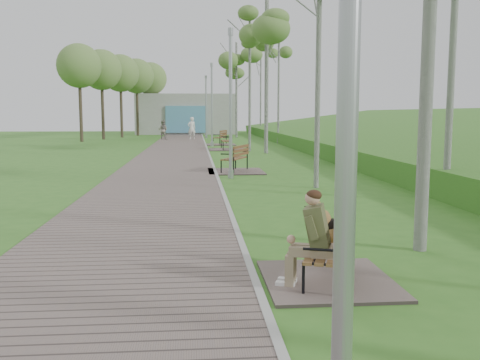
% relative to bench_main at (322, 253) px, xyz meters
% --- Properties ---
extents(walkway, '(3.50, 67.00, 0.04)m').
position_rel_bench_main_xyz_m(walkway, '(-2.57, 19.47, -0.36)').
color(walkway, '#6B5B56').
rests_on(walkway, ground).
extents(kerb, '(0.10, 67.00, 0.05)m').
position_rel_bench_main_xyz_m(kerb, '(-0.82, 19.47, -0.35)').
color(kerb, '#999993').
rests_on(kerb, ground).
extents(embankment, '(14.00, 70.00, 1.60)m').
position_rel_bench_main_xyz_m(embankment, '(11.18, 17.97, -0.38)').
color(embankment, '#48822B').
rests_on(embankment, ground).
extents(building_north, '(10.00, 5.20, 4.00)m').
position_rel_bench_main_xyz_m(building_north, '(-2.32, 48.94, 1.62)').
color(building_north, '#9E9E99').
rests_on(building_north, ground).
extents(bench_main, '(1.57, 1.74, 1.37)m').
position_rel_bench_main_xyz_m(bench_main, '(0.00, 0.00, 0.00)').
color(bench_main, '#6B5B56').
rests_on(bench_main, ground).
extents(bench_second, '(1.95, 2.16, 1.19)m').
position_rel_bench_main_xyz_m(bench_second, '(-0.13, 12.57, -0.15)').
color(bench_second, '#6B5B56').
rests_on(bench_second, ground).
extents(bench_third, '(2.05, 2.27, 1.26)m').
position_rel_bench_main_xyz_m(bench_third, '(0.28, 24.32, -0.14)').
color(bench_third, '#6B5B56').
rests_on(bench_third, ground).
extents(bench_far, '(1.96, 2.18, 1.20)m').
position_rel_bench_main_xyz_m(bench_far, '(0.13, 29.14, -0.15)').
color(bench_far, '#6B5B56').
rests_on(bench_far, ground).
extents(lamp_post_near, '(0.20, 0.20, 5.27)m').
position_rel_bench_main_xyz_m(lamp_post_near, '(-0.70, -3.34, 2.08)').
color(lamp_post_near, '#9FA2A7').
rests_on(lamp_post_near, ground).
extents(lamp_post_second, '(0.18, 0.18, 4.70)m').
position_rel_bench_main_xyz_m(lamp_post_second, '(-0.39, 10.72, 1.82)').
color(lamp_post_second, '#9FA2A7').
rests_on(lamp_post_second, ground).
extents(lamp_post_third, '(0.20, 0.20, 5.19)m').
position_rel_bench_main_xyz_m(lamp_post_third, '(-0.43, 27.55, 2.05)').
color(lamp_post_third, '#9FA2A7').
rests_on(lamp_post_third, ground).
extents(lamp_post_far, '(0.20, 0.20, 5.21)m').
position_rel_bench_main_xyz_m(lamp_post_far, '(-0.54, 39.00, 2.06)').
color(lamp_post_far, '#9FA2A7').
rests_on(lamp_post_far, ground).
extents(pedestrian_near, '(0.76, 0.63, 1.79)m').
position_rel_bench_main_xyz_m(pedestrian_near, '(-1.76, 36.33, 0.52)').
color(pedestrian_near, white).
rests_on(pedestrian_near, ground).
extents(pedestrian_far, '(0.87, 0.75, 1.54)m').
position_rel_bench_main_xyz_m(pedestrian_far, '(-4.02, 36.35, 0.39)').
color(pedestrian_far, gray).
rests_on(pedestrian_far, ground).
extents(birch_mid_c, '(2.80, 2.80, 9.72)m').
position_rel_bench_main_xyz_m(birch_mid_c, '(2.18, 21.40, 7.25)').
color(birch_mid_c, silver).
rests_on(birch_mid_c, ground).
extents(birch_far_b, '(2.22, 2.22, 7.75)m').
position_rel_bench_main_xyz_m(birch_far_b, '(1.49, 23.11, 5.71)').
color(birch_far_b, silver).
rests_on(birch_far_b, ground).
extents(birch_far_c, '(2.29, 2.29, 9.37)m').
position_rel_bench_main_xyz_m(birch_far_c, '(4.24, 30.46, 6.98)').
color(birch_far_c, silver).
rests_on(birch_far_c, ground).
extents(birch_distant_a, '(2.75, 2.75, 8.37)m').
position_rel_bench_main_xyz_m(birch_distant_a, '(2.07, 39.84, 6.20)').
color(birch_distant_a, silver).
rests_on(birch_distant_a, ground).
extents(birch_distant_b, '(2.80, 2.80, 10.03)m').
position_rel_bench_main_xyz_m(birch_distant_b, '(5.12, 47.58, 7.50)').
color(birch_distant_b, silver).
rests_on(birch_distant_b, ground).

